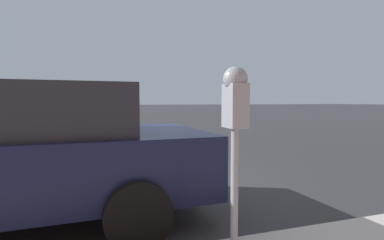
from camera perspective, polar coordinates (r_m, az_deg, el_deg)
ground_plane at (r=4.82m, az=-13.07°, el=-12.96°), size 220.00×220.00×0.00m
parking_meter at (r=2.32m, az=8.21°, el=1.29°), size 0.21×0.19×1.51m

